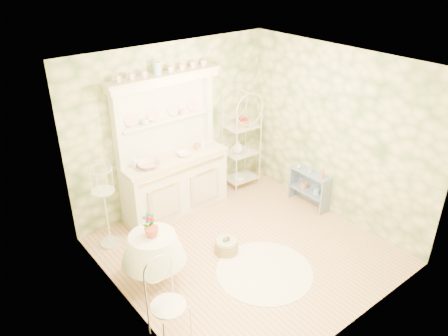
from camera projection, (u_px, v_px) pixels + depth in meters
floor at (245, 251)px, 6.34m from camera, size 3.60×3.60×0.00m
ceiling at (251, 66)px, 5.10m from camera, size 3.60×3.60×0.00m
wall_left at (123, 215)px, 4.72m from camera, size 3.60×3.60×0.00m
wall_right at (335, 135)px, 6.72m from camera, size 3.60×3.60×0.00m
wall_back at (173, 128)px, 6.97m from camera, size 3.60×3.60×0.00m
wall_front at (364, 231)px, 4.47m from camera, size 3.60×3.60×0.00m
kitchen_dresser at (173, 148)px, 6.76m from camera, size 1.87×0.61×2.29m
bakers_rack at (241, 140)px, 7.68m from camera, size 0.58×0.43×1.78m
side_shelf at (309, 189)px, 7.35m from camera, size 0.27×0.68×0.57m
round_table at (154, 259)px, 5.63m from camera, size 0.81×0.81×0.70m
cafe_chair at (168, 306)px, 4.76m from camera, size 0.42×0.42×0.91m
birdcage_stand at (105, 206)px, 6.18m from camera, size 0.32×0.32×1.34m
floor_basket at (226, 245)px, 6.27m from camera, size 0.47×0.47×0.23m
lace_rug at (264, 271)px, 5.93m from camera, size 1.70×1.70×0.01m
bowl_floral at (149, 167)px, 6.49m from camera, size 0.42×0.42×0.08m
bowl_white at (184, 155)px, 6.84m from camera, size 0.28×0.28×0.07m
cup_left at (145, 123)px, 6.46m from camera, size 0.14×0.14×0.09m
cup_right at (182, 113)px, 6.83m from camera, size 0.12×0.12×0.09m
potted_geranium at (149, 225)px, 5.44m from camera, size 0.17×0.12×0.30m
bottle_amber at (322, 174)px, 6.99m from camera, size 0.08×0.08×0.16m
bottle_blue at (310, 171)px, 7.16m from camera, size 0.06×0.06×0.11m
bottle_glass at (299, 167)px, 7.31m from camera, size 0.08×0.08×0.08m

